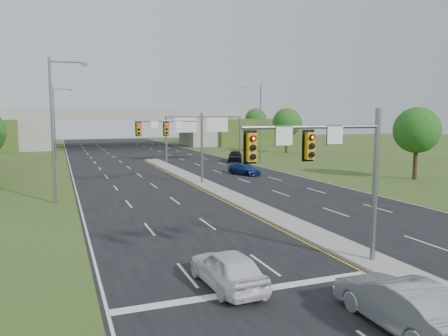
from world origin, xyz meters
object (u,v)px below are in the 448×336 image
object	(u,v)px
signal_mast_near	(334,162)
car_white	(227,268)
car_far_c	(235,156)
sign_gantry	(203,126)
signal_mast_far	(179,136)
overpass	(123,131)
car_silver	(400,303)
car_far_b	(244,169)

from	to	relation	value
signal_mast_near	car_white	world-z (taller)	signal_mast_near
car_far_c	sign_gantry	bearing A→B (deg)	-177.71
car_far_c	car_white	bearing A→B (deg)	-88.79
signal_mast_far	overpass	xyz separation A→B (m)	(2.26, 55.07, -1.17)
car_white	car_silver	distance (m)	6.32
overpass	signal_mast_far	bearing A→B (deg)	-92.35
signal_mast_far	car_far_c	xyz separation A→B (m)	(13.26, 18.29, -3.86)
overpass	car_silver	bearing A→B (deg)	-92.22
overpass	car_far_c	distance (m)	38.49
signal_mast_far	car_far_b	xyz separation A→B (m)	(8.88, 4.86, -4.07)
overpass	car_far_c	bearing A→B (deg)	-73.35
signal_mast_near	sign_gantry	world-z (taller)	signal_mast_near
sign_gantry	signal_mast_near	bearing A→B (deg)	-101.25
sign_gantry	car_silver	distance (m)	51.37
signal_mast_near	car_white	size ratio (longest dim) A/B	1.59
signal_mast_far	car_far_b	distance (m)	10.91
sign_gantry	car_far_c	xyz separation A→B (m)	(4.32, -1.71, -4.37)
signal_mast_near	car_far_c	bearing A→B (deg)	72.96
signal_mast_far	car_silver	bearing A→B (deg)	-91.97
car_white	car_far_b	distance (m)	33.07
signal_mast_near	overpass	distance (m)	80.11
signal_mast_near	sign_gantry	xyz separation A→B (m)	(8.95, 44.99, 0.51)
car_white	car_silver	xyz separation A→B (m)	(3.87, -5.00, 0.05)
signal_mast_near	sign_gantry	distance (m)	45.88
sign_gantry	car_white	xyz separation A→B (m)	(-13.86, -45.20, -4.47)
car_silver	car_white	bearing A→B (deg)	-51.74
overpass	car_far_c	world-z (taller)	overpass
car_white	overpass	bearing A→B (deg)	-99.02
sign_gantry	car_silver	size ratio (longest dim) A/B	2.38
car_silver	car_far_c	size ratio (longest dim) A/B	0.98
sign_gantry	car_far_b	distance (m)	15.82
car_silver	car_far_c	distance (m)	50.55
signal_mast_near	signal_mast_far	world-z (taller)	same
sign_gantry	overpass	distance (m)	35.75
car_white	car_far_c	xyz separation A→B (m)	(18.17, 43.49, 0.10)
car_silver	car_far_c	bearing A→B (deg)	-105.92
car_silver	signal_mast_near	bearing A→B (deg)	-100.77
car_white	car_silver	world-z (taller)	car_silver
car_far_b	signal_mast_far	bearing A→B (deg)	-171.14
car_silver	car_far_c	world-z (taller)	car_far_c
signal_mast_near	sign_gantry	bearing A→B (deg)	78.75
car_silver	car_far_b	world-z (taller)	car_silver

